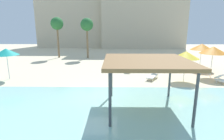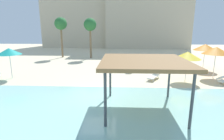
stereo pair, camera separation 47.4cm
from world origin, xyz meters
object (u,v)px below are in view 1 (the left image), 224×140
(palm_tree_0, at_px, (87,25))
(palm_tree_1, at_px, (57,25))
(beach_umbrella_teal_1, at_px, (6,52))
(beach_umbrella_orange_2, at_px, (202,47))
(lounge_chair_1, at_px, (128,68))
(shade_pavilion, at_px, (147,63))
(beach_umbrella_yellow_0, at_px, (186,55))
(beach_umbrella_orange_3, at_px, (213,50))
(lounge_chair_3, at_px, (153,75))

(palm_tree_0, bearing_deg, palm_tree_1, 173.34)
(beach_umbrella_teal_1, xyz_separation_m, palm_tree_0, (5.47, 11.73, 2.43))
(beach_umbrella_teal_1, height_order, beach_umbrella_orange_2, beach_umbrella_orange_2)
(lounge_chair_1, bearing_deg, palm_tree_1, -127.33)
(shade_pavilion, height_order, palm_tree_0, palm_tree_0)
(shade_pavilion, xyz_separation_m, beach_umbrella_yellow_0, (4.44, 5.92, -0.44))
(beach_umbrella_orange_3, height_order, palm_tree_0, palm_tree_0)
(shade_pavilion, xyz_separation_m, beach_umbrella_orange_3, (7.48, 7.24, -0.18))
(shade_pavilion, xyz_separation_m, beach_umbrella_teal_1, (-11.34, 6.10, -0.23))
(beach_umbrella_teal_1, bearing_deg, beach_umbrella_orange_3, 3.46)
(beach_umbrella_orange_2, height_order, beach_umbrella_orange_3, beach_umbrella_orange_3)
(beach_umbrella_teal_1, distance_m, lounge_chair_1, 11.70)
(beach_umbrella_orange_2, relative_size, lounge_chair_3, 1.47)
(beach_umbrella_orange_2, bearing_deg, beach_umbrella_teal_1, -167.13)
(lounge_chair_3, height_order, palm_tree_0, palm_tree_0)
(beach_umbrella_orange_3, height_order, lounge_chair_3, beach_umbrella_orange_3)
(beach_umbrella_yellow_0, height_order, lounge_chair_1, beach_umbrella_yellow_0)
(beach_umbrella_orange_2, height_order, palm_tree_0, palm_tree_0)
(shade_pavilion, bearing_deg, palm_tree_0, 108.21)
(shade_pavilion, xyz_separation_m, beach_umbrella_orange_2, (7.97, 10.52, -0.21))
(beach_umbrella_yellow_0, xyz_separation_m, beach_umbrella_teal_1, (-15.78, 0.18, 0.21))
(palm_tree_1, bearing_deg, palm_tree_0, -6.66)
(beach_umbrella_teal_1, xyz_separation_m, beach_umbrella_orange_2, (19.31, 4.41, 0.02))
(beach_umbrella_orange_3, bearing_deg, lounge_chair_3, -171.66)
(beach_umbrella_orange_2, relative_size, beach_umbrella_orange_3, 0.99)
(lounge_chair_3, relative_size, palm_tree_1, 0.32)
(shade_pavilion, bearing_deg, lounge_chair_3, 74.26)
(beach_umbrella_teal_1, relative_size, palm_tree_1, 0.45)
(beach_umbrella_orange_2, relative_size, palm_tree_1, 0.46)
(beach_umbrella_teal_1, distance_m, beach_umbrella_orange_2, 19.81)
(beach_umbrella_yellow_0, distance_m, lounge_chair_1, 6.14)
(beach_umbrella_teal_1, relative_size, lounge_chair_1, 1.44)
(beach_umbrella_orange_3, bearing_deg, shade_pavilion, -135.93)
(lounge_chair_3, distance_m, palm_tree_0, 14.51)
(beach_umbrella_yellow_0, distance_m, beach_umbrella_orange_3, 3.32)
(beach_umbrella_orange_2, distance_m, palm_tree_0, 15.84)
(beach_umbrella_teal_1, height_order, palm_tree_1, palm_tree_1)
(lounge_chair_3, height_order, palm_tree_1, palm_tree_1)
(palm_tree_1, bearing_deg, beach_umbrella_yellow_0, -39.80)
(beach_umbrella_yellow_0, height_order, palm_tree_0, palm_tree_0)
(beach_umbrella_teal_1, relative_size, palm_tree_0, 0.46)
(palm_tree_1, bearing_deg, lounge_chair_1, -41.67)
(palm_tree_0, relative_size, palm_tree_1, 0.98)
(beach_umbrella_teal_1, distance_m, beach_umbrella_orange_3, 18.86)
(lounge_chair_3, distance_m, palm_tree_1, 17.81)
(beach_umbrella_orange_3, distance_m, palm_tree_0, 17.21)
(beach_umbrella_orange_3, relative_size, lounge_chair_3, 1.48)
(beach_umbrella_orange_2, distance_m, beach_umbrella_orange_3, 3.31)
(beach_umbrella_teal_1, height_order, lounge_chair_1, beach_umbrella_teal_1)
(beach_umbrella_yellow_0, xyz_separation_m, beach_umbrella_orange_3, (3.04, 1.32, 0.27))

